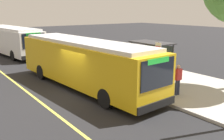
# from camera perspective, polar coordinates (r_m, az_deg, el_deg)

# --- Properties ---
(ground_plane) EXTENTS (120.00, 120.00, 0.00)m
(ground_plane) POSITION_cam_1_polar(r_m,az_deg,el_deg) (14.94, -7.68, -5.33)
(ground_plane) COLOR #232326
(sidewalk_curb) EXTENTS (44.00, 6.40, 0.15)m
(sidewalk_curb) POSITION_cam_1_polar(r_m,az_deg,el_deg) (18.39, 8.96, -1.58)
(sidewalk_curb) COLOR #B7B2A8
(sidewalk_curb) RESTS_ON ground_plane
(lane_stripe_center) EXTENTS (36.00, 0.14, 0.01)m
(lane_stripe_center) POSITION_cam_1_polar(r_m,az_deg,el_deg) (14.10, -15.61, -6.84)
(lane_stripe_center) COLOR #E0D64C
(lane_stripe_center) RESTS_ON ground_plane
(transit_bus_main) EXTENTS (11.95, 3.36, 2.95)m
(transit_bus_main) POSITION_cam_1_polar(r_m,az_deg,el_deg) (15.83, -6.34, 1.82)
(transit_bus_main) COLOR gold
(transit_bus_main) RESTS_ON ground_plane
(transit_bus_second) EXTENTS (11.49, 3.64, 2.95)m
(transit_bus_second) POSITION_cam_1_polar(r_m,az_deg,el_deg) (29.57, -21.51, 6.28)
(transit_bus_second) COLOR white
(transit_bus_second) RESTS_ON ground_plane
(bus_shelter) EXTENTS (2.90, 1.60, 2.48)m
(bus_shelter) POSITION_cam_1_polar(r_m,az_deg,el_deg) (17.71, 8.66, 3.96)
(bus_shelter) COLOR #333338
(bus_shelter) RESTS_ON sidewalk_curb
(waiting_bench) EXTENTS (1.60, 0.48, 0.95)m
(waiting_bench) POSITION_cam_1_polar(r_m,az_deg,el_deg) (18.04, 8.87, -0.05)
(waiting_bench) COLOR brown
(waiting_bench) RESTS_ON sidewalk_curb
(route_sign_post) EXTENTS (0.44, 0.08, 2.80)m
(route_sign_post) POSITION_cam_1_polar(r_m,az_deg,el_deg) (14.82, 10.12, 2.26)
(route_sign_post) COLOR #333338
(route_sign_post) RESTS_ON sidewalk_curb
(pedestrian_commuter) EXTENTS (0.24, 0.40, 1.69)m
(pedestrian_commuter) POSITION_cam_1_polar(r_m,az_deg,el_deg) (14.41, 14.38, -1.69)
(pedestrian_commuter) COLOR #282D47
(pedestrian_commuter) RESTS_ON sidewalk_curb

